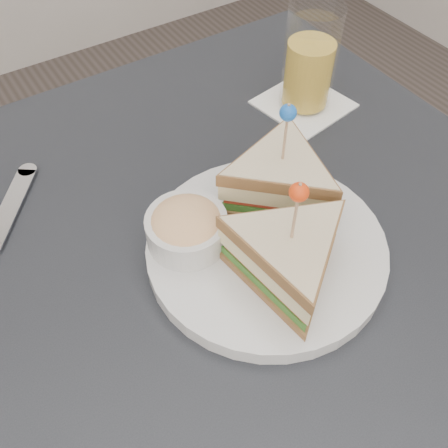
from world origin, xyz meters
TOP-DOWN VIEW (x-y plane):
  - table at (0.00, 0.00)m, footprint 0.80×0.80m
  - plate_meal at (0.05, -0.01)m, footprint 0.29×0.29m
  - drink_set at (0.25, 0.17)m, footprint 0.13×0.13m

SIDE VIEW (x-z plane):
  - table at x=0.00m, z-range 0.30..1.05m
  - plate_meal at x=0.05m, z-range 0.72..0.87m
  - drink_set at x=0.25m, z-range 0.74..0.88m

